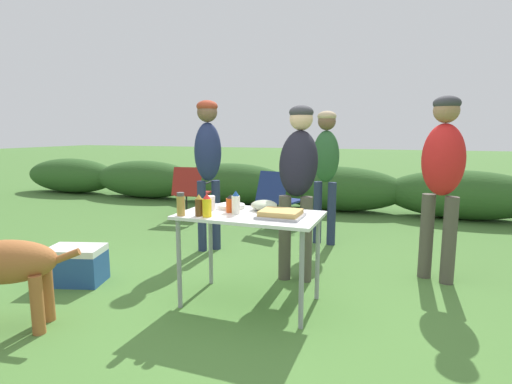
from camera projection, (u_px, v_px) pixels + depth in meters
ground_plane at (250, 303)px, 3.25m from camera, size 60.00×60.00×0.00m
shrub_hedge at (336, 188)px, 7.02m from camera, size 14.40×0.90×0.78m
folding_table at (250, 223)px, 3.15m from camera, size 1.10×0.64×0.74m
food_tray at (281, 214)px, 3.00m from camera, size 0.33×0.28×0.06m
plate_stack at (231, 206)px, 3.35m from camera, size 0.23×0.23×0.03m
mixing_bowl at (264, 205)px, 3.27m from camera, size 0.22×0.22×0.08m
paper_cup_stack at (210, 203)px, 3.28m from camera, size 0.08×0.08×0.12m
mayo_bottle at (236, 203)px, 3.12m from camera, size 0.06×0.06×0.18m
mustard_bottle at (207, 206)px, 3.01m from camera, size 0.07×0.07×0.18m
spice_jar at (181, 204)px, 3.05m from camera, size 0.06×0.06×0.18m
beer_bottle at (199, 206)px, 3.04m from camera, size 0.06×0.06×0.17m
hot_sauce_bottle at (231, 204)px, 3.18m from camera, size 0.08×0.08×0.14m
standing_person_in_dark_puffer at (298, 170)px, 3.72m from camera, size 0.40×0.51×1.63m
standing_person_in_olive_jacket at (326, 161)px, 4.81m from camera, size 0.35×0.27×1.62m
standing_person_with_beanie at (442, 169)px, 3.59m from camera, size 0.47×0.42×1.69m
standing_person_in_navy_coat at (208, 155)px, 4.54m from camera, size 0.38×0.38×1.73m
camp_chair_green_behind_table at (191, 189)px, 6.36m from camera, size 0.56×0.66×0.83m
camp_chair_near_hedge at (278, 196)px, 5.68m from camera, size 0.60×0.69×0.83m
cooler_box at (77, 265)px, 3.65m from camera, size 0.55×0.45×0.34m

